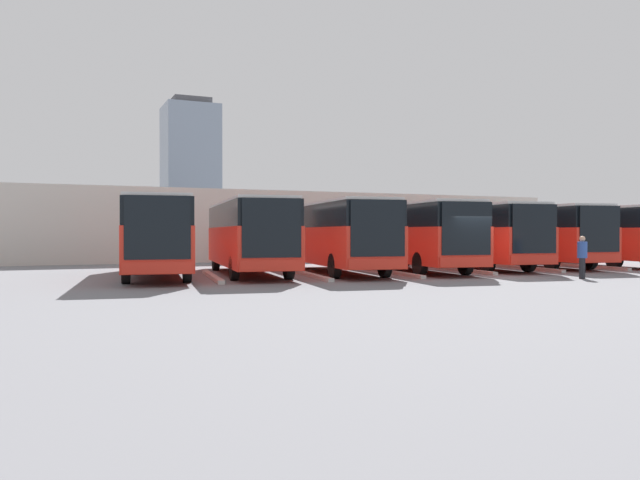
{
  "coord_description": "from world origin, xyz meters",
  "views": [
    {
      "loc": [
        15.94,
        21.03,
        1.85
      ],
      "look_at": [
        4.54,
        -5.34,
        1.5
      ],
      "focal_mm": 35.0,
      "sensor_mm": 36.0,
      "label": 1
    }
  ],
  "objects": [
    {
      "name": "ground_plane",
      "position": [
        0.0,
        0.0,
        0.0
      ],
      "size": [
        600.0,
        600.0,
        0.0
      ],
      "primitive_type": "plane",
      "color": "slate"
    },
    {
      "name": "bus_0",
      "position": [
        -11.95,
        -5.27,
        1.79
      ],
      "size": [
        3.89,
        10.96,
        3.21
      ],
      "rotation": [
        0.0,
        0.0,
        -0.14
      ],
      "color": "red",
      "rests_on": "ground_plane"
    },
    {
      "name": "curb_divider_0",
      "position": [
        -9.96,
        -3.69,
        0.07
      ],
      "size": [
        1.13,
        6.53,
        0.15
      ],
      "primitive_type": "cube",
      "rotation": [
        0.0,
        0.0,
        -0.14
      ],
      "color": "#B2B2AD",
      "rests_on": "ground_plane"
    },
    {
      "name": "bus_1",
      "position": [
        -7.97,
        -5.44,
        1.79
      ],
      "size": [
        3.89,
        10.96,
        3.21
      ],
      "rotation": [
        0.0,
        0.0,
        -0.14
      ],
      "color": "red",
      "rests_on": "ground_plane"
    },
    {
      "name": "curb_divider_1",
      "position": [
        -5.98,
        -3.85,
        0.07
      ],
      "size": [
        1.13,
        6.53,
        0.15
      ],
      "primitive_type": "cube",
      "rotation": [
        0.0,
        0.0,
        -0.14
      ],
      "color": "#B2B2AD",
      "rests_on": "ground_plane"
    },
    {
      "name": "bus_2",
      "position": [
        -3.98,
        -5.29,
        1.79
      ],
      "size": [
        3.89,
        10.96,
        3.21
      ],
      "rotation": [
        0.0,
        0.0,
        -0.14
      ],
      "color": "red",
      "rests_on": "ground_plane"
    },
    {
      "name": "curb_divider_2",
      "position": [
        -1.99,
        -3.7,
        0.07
      ],
      "size": [
        1.13,
        6.53,
        0.15
      ],
      "primitive_type": "cube",
      "rotation": [
        0.0,
        0.0,
        -0.14
      ],
      "color": "#B2B2AD",
      "rests_on": "ground_plane"
    },
    {
      "name": "bus_3",
      "position": [
        0.0,
        -4.73,
        1.79
      ],
      "size": [
        3.89,
        10.96,
        3.21
      ],
      "rotation": [
        0.0,
        0.0,
        -0.14
      ],
      "color": "red",
      "rests_on": "ground_plane"
    },
    {
      "name": "curb_divider_3",
      "position": [
        1.99,
        -3.14,
        0.07
      ],
      "size": [
        1.13,
        6.53,
        0.15
      ],
      "primitive_type": "cube",
      "rotation": [
        0.0,
        0.0,
        -0.14
      ],
      "color": "#B2B2AD",
      "rests_on": "ground_plane"
    },
    {
      "name": "bus_4",
      "position": [
        3.99,
        -4.77,
        1.79
      ],
      "size": [
        3.89,
        10.96,
        3.21
      ],
      "rotation": [
        0.0,
        0.0,
        -0.14
      ],
      "color": "red",
      "rests_on": "ground_plane"
    },
    {
      "name": "curb_divider_4",
      "position": [
        5.98,
        -3.18,
        0.07
      ],
      "size": [
        1.13,
        6.53,
        0.15
      ],
      "primitive_type": "cube",
      "rotation": [
        0.0,
        0.0,
        -0.14
      ],
      "color": "#B2B2AD",
      "rests_on": "ground_plane"
    },
    {
      "name": "bus_5",
      "position": [
        7.97,
        -5.35,
        1.79
      ],
      "size": [
        3.89,
        10.96,
        3.21
      ],
      "rotation": [
        0.0,
        0.0,
        -0.14
      ],
      "color": "red",
      "rests_on": "ground_plane"
    },
    {
      "name": "curb_divider_5",
      "position": [
        9.96,
        -3.76,
        0.07
      ],
      "size": [
        1.13,
        6.53,
        0.15
      ],
      "primitive_type": "cube",
      "rotation": [
        0.0,
        0.0,
        -0.14
      ],
      "color": "#B2B2AD",
      "rests_on": "ground_plane"
    },
    {
      "name": "bus_6",
      "position": [
        11.96,
        -5.39,
        1.79
      ],
      "size": [
        3.89,
        10.96,
        3.21
      ],
      "rotation": [
        0.0,
        0.0,
        -0.14
      ],
      "color": "red",
      "rests_on": "ground_plane"
    },
    {
      "name": "pedestrian",
      "position": [
        -3.55,
        2.36,
        0.92
      ],
      "size": [
        0.52,
        0.52,
        1.71
      ],
      "rotation": [
        0.0,
        0.0,
        0.55
      ],
      "color": "black",
      "rests_on": "ground_plane"
    },
    {
      "name": "station_building",
      "position": [
        0.0,
        -23.14,
        2.32
      ],
      "size": [
        38.2,
        15.03,
        4.59
      ],
      "color": "beige",
      "rests_on": "ground_plane"
    },
    {
      "name": "office_tower",
      "position": [
        -28.56,
        -195.56,
        23.45
      ],
      "size": [
        18.08,
        18.08,
        48.1
      ],
      "color": "#7F8EA3",
      "rests_on": "ground_plane"
    }
  ]
}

